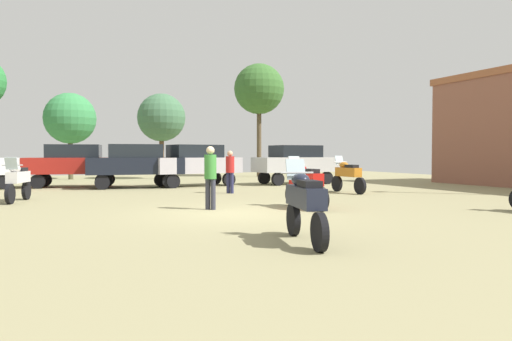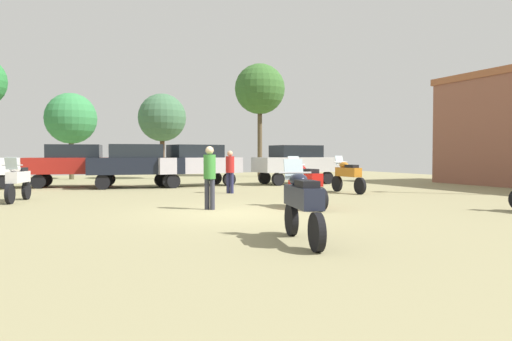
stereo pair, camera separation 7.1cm
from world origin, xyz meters
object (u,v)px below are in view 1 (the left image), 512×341
at_px(tree_1, 259,90).
at_px(person_1, 210,173).
at_px(car_4, 296,162).
at_px(tree_6, 161,118).
at_px(car_6, 195,162).
at_px(car_2, 74,162).
at_px(person_2, 230,168).
at_px(motorcycle_2, 305,202).
at_px(tree_3, 70,119).
at_px(motorcycle_3, 18,180).
at_px(motorcycle_5, 305,183).
at_px(car_5, 135,162).
at_px(motorcycle_7, 348,175).

bearing_deg(tree_1, person_1, -117.49).
height_order(car_4, tree_6, tree_6).
xyz_separation_m(person_1, tree_6, (2.33, 17.12, 2.76)).
bearing_deg(car_6, car_2, 63.94).
xyz_separation_m(person_2, tree_1, (6.81, 12.71, 5.01)).
xyz_separation_m(motorcycle_2, tree_6, (2.36, 22.61, 3.08)).
bearing_deg(tree_3, motorcycle_3, -98.64).
bearing_deg(car_4, motorcycle_5, 149.82).
relative_size(motorcycle_2, car_6, 0.49).
distance_m(car_2, car_5, 3.04).
height_order(person_2, tree_3, tree_3).
bearing_deg(car_4, motorcycle_2, 148.95).
xyz_separation_m(motorcycle_7, person_1, (-6.88, -3.45, 0.31)).
height_order(tree_1, tree_6, tree_1).
height_order(car_4, tree_1, tree_1).
height_order(motorcycle_3, tree_6, tree_6).
relative_size(motorcycle_3, tree_6, 0.39).
xyz_separation_m(car_2, car_5, (2.55, -1.66, 0.00)).
bearing_deg(motorcycle_7, person_1, -154.34).
distance_m(motorcycle_5, person_2, 5.81).
bearing_deg(car_6, tree_6, -9.19).
height_order(motorcycle_5, tree_1, tree_1).
height_order(motorcycle_3, person_1, person_1).
height_order(car_4, car_5, same).
height_order(motorcycle_3, tree_1, tree_1).
xyz_separation_m(car_5, tree_3, (-2.42, 9.14, 2.55)).
height_order(motorcycle_2, car_5, car_5).
xyz_separation_m(motorcycle_5, car_2, (-5.66, 12.08, 0.43)).
height_order(car_6, tree_1, tree_1).
height_order(motorcycle_2, car_6, car_6).
bearing_deg(car_4, tree_3, 44.07).
xyz_separation_m(car_6, tree_3, (-5.27, 9.10, 2.55)).
bearing_deg(car_5, motorcycle_3, 143.55).
height_order(person_1, person_2, person_1).
height_order(motorcycle_3, tree_3, tree_3).
distance_m(car_4, tree_1, 9.91).
xyz_separation_m(car_2, car_4, (10.65, -2.06, 0.00)).
bearing_deg(tree_1, motorcycle_3, -137.31).
distance_m(car_6, tree_6, 7.86).
distance_m(motorcycle_7, car_4, 5.88).
height_order(motorcycle_2, tree_3, tree_3).
height_order(car_4, person_1, car_4).
bearing_deg(car_2, person_1, -153.89).
xyz_separation_m(motorcycle_2, person_2, (2.47, 10.55, 0.26)).
distance_m(car_5, tree_3, 9.79).
xyz_separation_m(motorcycle_3, tree_1, (14.33, 13.22, 5.28)).
relative_size(tree_3, tree_6, 1.00).
distance_m(motorcycle_7, tree_1, 15.43).
distance_m(car_2, tree_6, 8.33).
bearing_deg(car_6, motorcycle_3, 115.39).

